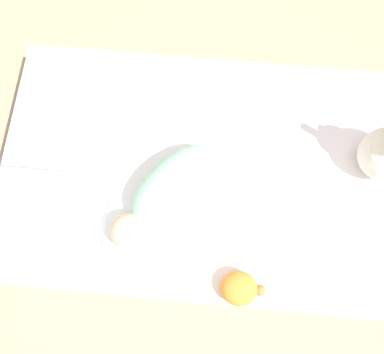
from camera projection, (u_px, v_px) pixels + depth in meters
The scene contains 6 objects.
ground_plane at pixel (204, 185), 1.64m from camera, with size 12.00×12.00×0.00m, color #9E8466.
bed_mattress at pixel (205, 178), 1.53m from camera, with size 1.57×0.96×0.22m.
burp_cloth at pixel (133, 227), 1.35m from camera, with size 0.20×0.18×0.02m.
swaddled_baby at pixel (170, 192), 1.31m from camera, with size 0.42×0.45×0.17m.
pillow at pixel (28, 222), 1.33m from camera, with size 0.28×0.38×0.07m.
turtle_plush at pixel (240, 288), 1.27m from camera, with size 0.16×0.12×0.08m.
Camera 1 is at (-0.02, -0.41, 1.59)m, focal length 35.00 mm.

